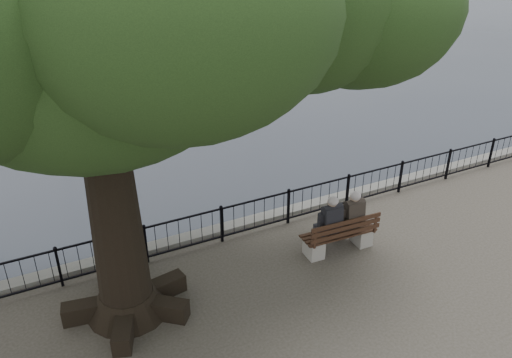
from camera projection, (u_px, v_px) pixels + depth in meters
harbor at (248, 238)px, 14.13m from camera, size 260.00×260.00×1.20m
railing at (256, 214)px, 13.26m from camera, size 22.06×0.06×1.00m
bench at (339, 238)px, 12.57m from camera, size 2.00×0.71×1.04m
person_left at (328, 225)px, 12.37m from camera, size 0.49×0.83×1.64m
person_right at (349, 220)px, 12.60m from camera, size 0.49×0.83×1.64m
sailboat_b at (48, 75)px, 30.52m from camera, size 2.62×6.12×12.72m
sailboat_d at (254, 48)px, 37.80m from camera, size 3.35×5.96×9.72m
sailboat_f at (67, 59)px, 34.47m from camera, size 2.54×4.77×8.97m
sailboat_g at (163, 25)px, 46.71m from camera, size 1.86×5.66×10.68m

